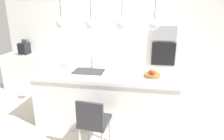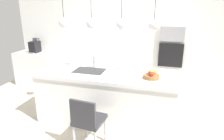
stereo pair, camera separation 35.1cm
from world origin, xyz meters
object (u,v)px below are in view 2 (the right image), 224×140
(oven, at_px, (171,55))
(chair_near, at_px, (88,120))
(fruit_bowl, at_px, (151,75))
(coffee_machine, at_px, (35,46))
(microwave, at_px, (173,34))

(oven, xyz_separation_m, chair_near, (-1.13, -2.45, -0.48))
(fruit_bowl, relative_size, chair_near, 0.31)
(oven, bearing_deg, coffee_machine, -175.16)
(coffee_machine, relative_size, microwave, 0.70)
(coffee_machine, height_order, chair_near, coffee_machine)
(fruit_bowl, height_order, chair_near, fruit_bowl)
(fruit_bowl, distance_m, chair_near, 1.23)
(chair_near, bearing_deg, oven, 65.30)
(fruit_bowl, height_order, coffee_machine, coffee_machine)
(microwave, height_order, oven, microwave)
(microwave, relative_size, chair_near, 0.63)
(coffee_machine, xyz_separation_m, microwave, (3.51, 0.30, 0.42))
(coffee_machine, bearing_deg, fruit_bowl, -23.33)
(fruit_bowl, bearing_deg, chair_near, -136.94)
(coffee_machine, distance_m, microwave, 3.55)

